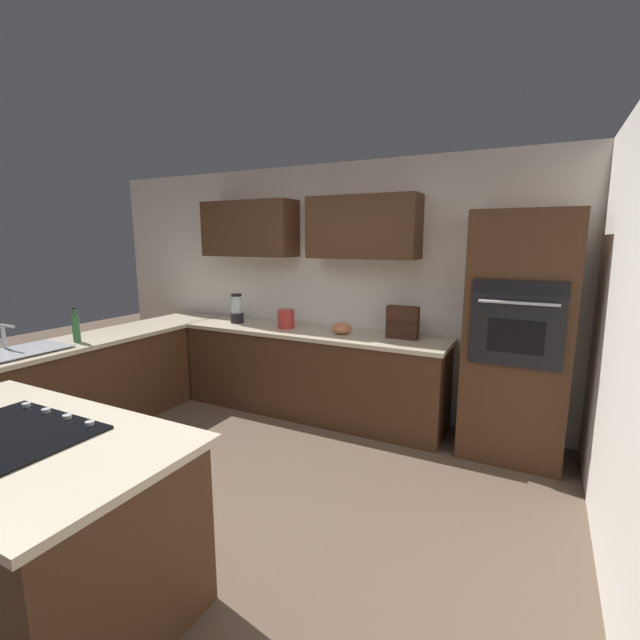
# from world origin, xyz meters

# --- Properties ---
(ground_plane) EXTENTS (14.00, 14.00, 0.00)m
(ground_plane) POSITION_xyz_m (0.00, 0.00, 0.00)
(ground_plane) COLOR brown
(wall_back) EXTENTS (6.00, 0.44, 2.60)m
(wall_back) POSITION_xyz_m (0.06, -2.05, 1.44)
(wall_back) COLOR white
(wall_back) RESTS_ON ground
(lower_cabinets_back) EXTENTS (2.80, 0.60, 0.86)m
(lower_cabinets_back) POSITION_xyz_m (0.10, -1.72, 0.43)
(lower_cabinets_back) COLOR #472B19
(lower_cabinets_back) RESTS_ON ground
(countertop_back) EXTENTS (2.84, 0.64, 0.04)m
(countertop_back) POSITION_xyz_m (0.10, -1.72, 0.88)
(countertop_back) COLOR beige
(countertop_back) RESTS_ON lower_cabinets_back
(lower_cabinets_side) EXTENTS (0.60, 2.90, 0.86)m
(lower_cabinets_side) POSITION_xyz_m (1.82, -0.55, 0.43)
(lower_cabinets_side) COLOR #472B19
(lower_cabinets_side) RESTS_ON ground
(countertop_side) EXTENTS (0.64, 2.94, 0.04)m
(countertop_side) POSITION_xyz_m (1.82, -0.55, 0.88)
(countertop_side) COLOR beige
(countertop_side) RESTS_ON lower_cabinets_side
(island_base) EXTENTS (1.72, 0.87, 0.86)m
(island_base) POSITION_xyz_m (0.23, 1.09, 0.43)
(island_base) COLOR #472B19
(island_base) RESTS_ON ground
(island_top) EXTENTS (1.80, 0.95, 0.04)m
(island_top) POSITION_xyz_m (0.23, 1.09, 0.88)
(island_top) COLOR beige
(island_top) RESTS_ON island_base
(wall_oven) EXTENTS (0.80, 0.66, 2.06)m
(wall_oven) POSITION_xyz_m (-1.85, -1.72, 1.03)
(wall_oven) COLOR #472B19
(wall_oven) RESTS_ON ground
(sink_unit) EXTENTS (0.46, 0.70, 0.23)m
(sink_unit) POSITION_xyz_m (1.83, 0.18, 0.92)
(sink_unit) COLOR #515456
(sink_unit) RESTS_ON countertop_side
(cooktop) EXTENTS (0.76, 0.56, 0.03)m
(cooktop) POSITION_xyz_m (0.23, 1.09, 0.91)
(cooktop) COLOR black
(cooktop) RESTS_ON island_top
(blender) EXTENTS (0.15, 0.15, 0.33)m
(blender) POSITION_xyz_m (1.05, -1.73, 1.04)
(blender) COLOR black
(blender) RESTS_ON countertop_back
(mixing_bowl) EXTENTS (0.20, 0.20, 0.11)m
(mixing_bowl) POSITION_xyz_m (-0.25, -1.73, 0.96)
(mixing_bowl) COLOR #CC724C
(mixing_bowl) RESTS_ON countertop_back
(spice_rack) EXTENTS (0.30, 0.11, 0.31)m
(spice_rack) POSITION_xyz_m (-0.85, -1.80, 1.06)
(spice_rack) COLOR #381E14
(spice_rack) RESTS_ON countertop_back
(kettle) EXTENTS (0.18, 0.18, 0.20)m
(kettle) POSITION_xyz_m (0.40, -1.73, 1.00)
(kettle) COLOR red
(kettle) RESTS_ON countertop_back
(dish_soap_bottle) EXTENTS (0.07, 0.07, 0.32)m
(dish_soap_bottle) POSITION_xyz_m (1.77, -0.30, 1.03)
(dish_soap_bottle) COLOR #336B38
(dish_soap_bottle) RESTS_ON countertop_side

